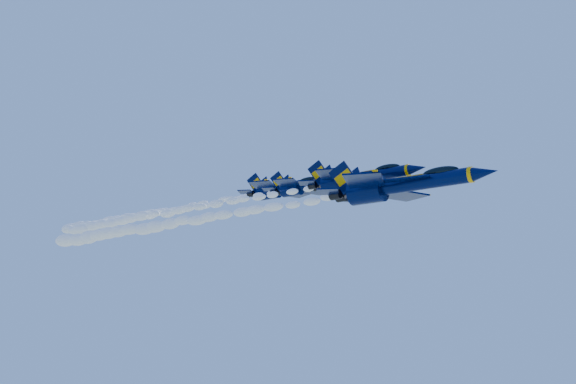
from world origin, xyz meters
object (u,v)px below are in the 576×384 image
Objects in this scene: jet_second at (358,178)px; jet_third at (308,185)px; jet_fourth at (286,188)px; jet_lead at (398,185)px.

jet_third is at bearing 152.55° from jet_second.
jet_third is at bearing -37.24° from jet_fourth.
jet_third is 0.84× the size of jet_fourth.
jet_lead is at bearing -32.50° from jet_fourth.
jet_second is 1.10× the size of jet_third.
jet_second is at bearing -31.99° from jet_fourth.
jet_lead is 10.54m from jet_second.
jet_fourth reaches higher than jet_third.
jet_lead is 1.29× the size of jet_third.
jet_fourth is at bearing 147.50° from jet_lead.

